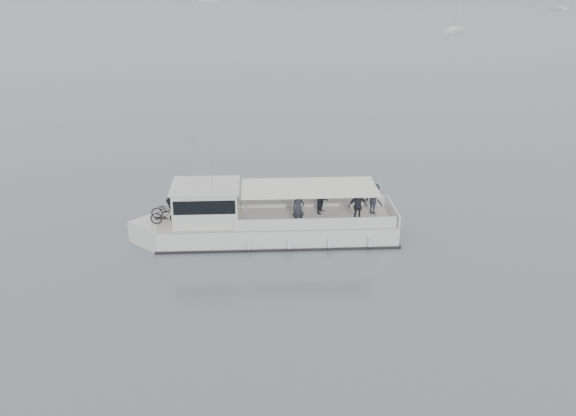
{
  "coord_description": "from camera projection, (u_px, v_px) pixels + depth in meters",
  "views": [
    {
      "loc": [
        -0.61,
        -31.02,
        12.72
      ],
      "look_at": [
        -2.63,
        -2.54,
        1.6
      ],
      "focal_mm": 40.0,
      "sensor_mm": 36.0,
      "label": 1
    }
  ],
  "objects": [
    {
      "name": "tour_boat",
      "position": [
        254.0,
        222.0,
        30.88
      ],
      "size": [
        13.01,
        4.53,
        5.41
      ],
      "rotation": [
        0.0,
        0.0,
        0.13
      ],
      "color": "white",
      "rests_on": "ground"
    },
    {
      "name": "ground",
      "position": [
        342.0,
        220.0,
        33.41
      ],
      "size": [
        1400.0,
        1400.0,
        0.0
      ],
      "primitive_type": "plane",
      "color": "slate",
      "rests_on": "ground"
    }
  ]
}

